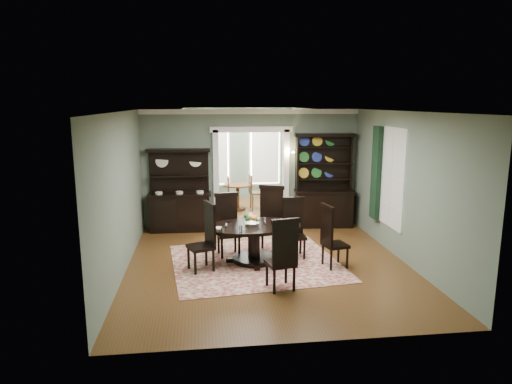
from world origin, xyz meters
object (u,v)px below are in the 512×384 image
at_px(sideboard, 180,202).
at_px(parlor_table, 238,193).
at_px(dining_table, 254,236).
at_px(welsh_dresser, 324,193).

height_order(sideboard, parlor_table, sideboard).
relative_size(dining_table, parlor_table, 2.50).
relative_size(sideboard, welsh_dresser, 0.85).
height_order(dining_table, parlor_table, parlor_table).
height_order(welsh_dresser, parlor_table, welsh_dresser).
distance_m(sideboard, parlor_table, 2.61).
bearing_deg(welsh_dresser, dining_table, -124.73).
bearing_deg(dining_table, sideboard, 114.00).
xyz_separation_m(dining_table, sideboard, (-1.57, 2.53, 0.18)).
height_order(sideboard, welsh_dresser, welsh_dresser).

